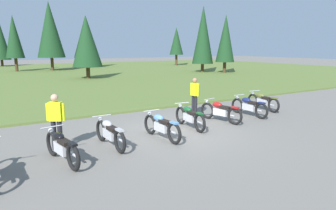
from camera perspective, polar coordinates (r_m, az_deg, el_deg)
ground_plane at (r=10.95m, az=1.63°, el=-5.14°), size 140.00×140.00×0.00m
grass_moorland at (r=35.34m, az=-21.76°, el=5.25°), size 80.00×44.00×0.10m
forest_treeline at (r=40.57m, az=-24.36°, el=11.71°), size 42.32×28.96×8.62m
motorcycle_black at (r=8.52m, az=-19.29°, el=-7.38°), size 0.68×2.09×0.88m
motorcycle_silver at (r=9.47m, az=-10.85°, el=-5.13°), size 0.62×2.10×0.88m
motorcycle_sky_blue at (r=10.10m, az=-1.26°, el=-3.94°), size 0.62×2.10×0.88m
motorcycle_british_green at (r=11.46m, az=4.04°, el=-2.17°), size 0.62×2.10×0.88m
motorcycle_red at (r=12.60m, az=9.77°, el=-1.12°), size 0.71×2.08×0.88m
motorcycle_navy at (r=13.91m, az=14.88°, el=-0.20°), size 0.62×2.10×0.88m
motorcycle_olive at (r=15.41m, az=17.30°, el=0.72°), size 0.62×2.10×0.88m
rider_with_back_turned at (r=9.51m, az=-20.23°, el=-2.37°), size 0.49×0.37×1.67m
rider_checking_bike at (r=13.60m, az=5.00°, el=2.06°), size 0.23×0.55×1.67m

